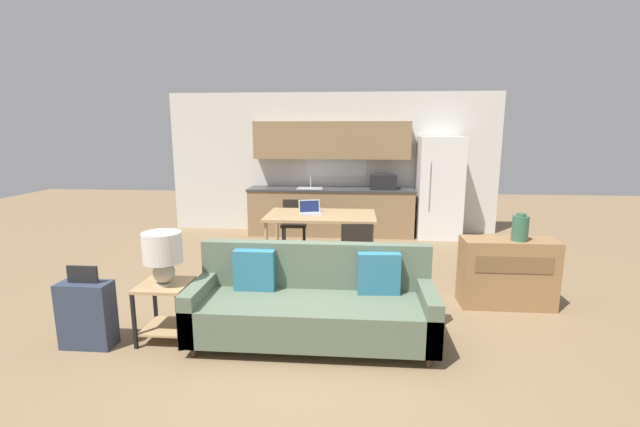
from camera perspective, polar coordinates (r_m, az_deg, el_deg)
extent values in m
plane|color=#7F6647|center=(4.29, -2.03, -16.49)|extent=(20.00, 20.00, 0.00)
cube|color=silver|center=(8.44, 1.61, 6.72)|extent=(6.40, 0.06, 2.70)
cube|color=white|center=(8.39, 2.17, 8.22)|extent=(1.18, 0.01, 0.95)
cube|color=#8E704C|center=(8.23, 1.45, 0.15)|extent=(3.11, 0.62, 0.86)
cube|color=#38383A|center=(8.16, 1.46, 3.25)|extent=(3.14, 0.65, 0.04)
cube|color=#B2B5B7|center=(8.14, -1.36, 3.39)|extent=(0.48, 0.36, 0.01)
cylinder|color=#B7BABC|center=(8.29, -1.24, 4.35)|extent=(0.02, 0.02, 0.24)
cube|color=#8E704C|center=(8.22, 1.55, 9.75)|extent=(2.96, 0.34, 0.70)
cube|color=black|center=(8.09, 8.41, 4.22)|extent=(0.48, 0.36, 0.28)
cube|color=white|center=(8.24, 15.59, 3.33)|extent=(0.79, 0.66, 1.87)
cylinder|color=silver|center=(7.85, 14.38, 3.70)|extent=(0.02, 0.02, 0.84)
cube|color=tan|center=(6.33, 0.13, -0.27)|extent=(1.61, 0.97, 0.04)
cylinder|color=tan|center=(6.11, -7.17, -4.43)|extent=(0.05, 0.05, 0.72)
cylinder|color=tan|center=(5.99, 6.93, -4.75)|extent=(0.05, 0.05, 0.72)
cylinder|color=tan|center=(6.92, -5.74, -2.58)|extent=(0.05, 0.05, 0.72)
cylinder|color=tan|center=(6.81, 6.67, -2.82)|extent=(0.05, 0.05, 0.72)
cylinder|color=#3D2D1E|center=(4.15, -16.53, -17.17)|extent=(0.05, 0.05, 0.10)
cylinder|color=#3D2D1E|center=(3.96, 14.23, -18.54)|extent=(0.05, 0.05, 0.10)
cylinder|color=#3D2D1E|center=(4.69, -13.66, -13.62)|extent=(0.05, 0.05, 0.10)
cylinder|color=#3D2D1E|center=(4.52, 12.88, -14.57)|extent=(0.05, 0.05, 0.10)
cube|color=#566651|center=(4.11, -1.11, -13.58)|extent=(2.26, 0.80, 0.34)
cube|color=#566651|center=(4.32, -0.67, -9.02)|extent=(2.26, 0.14, 0.80)
cube|color=#566651|center=(4.31, -15.57, -11.77)|extent=(0.14, 0.80, 0.48)
cube|color=#566651|center=(4.12, 14.11, -12.81)|extent=(0.14, 0.80, 0.48)
cube|color=teal|center=(4.25, -8.73, -7.48)|extent=(0.40, 0.13, 0.40)
cube|color=teal|center=(4.14, 7.85, -7.93)|extent=(0.41, 0.14, 0.40)
cube|color=tan|center=(4.35, -20.06, -8.94)|extent=(0.46, 0.46, 0.03)
cube|color=tan|center=(4.51, -19.69, -14.01)|extent=(0.41, 0.41, 0.02)
cube|color=black|center=(4.37, -23.54, -13.07)|extent=(0.03, 0.03, 0.53)
cube|color=black|center=(4.19, -18.34, -13.72)|extent=(0.03, 0.03, 0.53)
cube|color=black|center=(4.71, -21.12, -11.12)|extent=(0.03, 0.03, 0.53)
cube|color=black|center=(4.55, -16.26, -11.60)|extent=(0.03, 0.03, 0.53)
cylinder|color=#B2A893|center=(4.31, -19.98, -8.77)|extent=(0.16, 0.16, 0.02)
sphere|color=#B2A893|center=(4.27, -20.08, -7.38)|extent=(0.20, 0.20, 0.20)
cylinder|color=beige|center=(4.21, -20.30, -4.25)|extent=(0.35, 0.35, 0.28)
cube|color=olive|center=(5.34, 23.66, -7.24)|extent=(1.03, 0.39, 0.78)
cube|color=brown|center=(5.12, 24.50, -6.26)|extent=(0.82, 0.01, 0.19)
cylinder|color=#336047|center=(5.20, 25.13, -1.81)|extent=(0.17, 0.17, 0.28)
cylinder|color=#336047|center=(5.17, 25.27, -0.15)|extent=(0.10, 0.10, 0.03)
cube|color=black|center=(5.67, 4.74, -4.82)|extent=(0.45, 0.45, 0.04)
cube|color=black|center=(5.43, 4.94, -3.30)|extent=(0.40, 0.06, 0.37)
cylinder|color=black|center=(5.91, 6.21, -6.49)|extent=(0.03, 0.03, 0.42)
cylinder|color=black|center=(5.89, 2.90, -6.52)|extent=(0.03, 0.03, 0.42)
cylinder|color=black|center=(5.59, 6.60, -7.53)|extent=(0.03, 0.03, 0.42)
cylinder|color=black|center=(5.56, 3.09, -7.57)|extent=(0.03, 0.03, 0.42)
cube|color=black|center=(7.16, -3.50, -1.45)|extent=(0.45, 0.45, 0.04)
cube|color=black|center=(7.31, -3.40, 0.44)|extent=(0.40, 0.06, 0.37)
cylinder|color=black|center=(7.07, -4.96, -3.55)|extent=(0.03, 0.03, 0.42)
cylinder|color=black|center=(7.04, -2.20, -3.57)|extent=(0.03, 0.03, 0.42)
cylinder|color=black|center=(7.39, -4.70, -2.89)|extent=(0.03, 0.03, 0.42)
cylinder|color=black|center=(7.37, -2.06, -2.91)|extent=(0.03, 0.03, 0.42)
cube|color=#B7BABC|center=(6.32, -1.27, -0.02)|extent=(0.37, 0.30, 0.02)
cube|color=#B7BABC|center=(6.42, -1.45, 0.98)|extent=(0.32, 0.14, 0.20)
cube|color=navy|center=(6.41, -1.44, 0.97)|extent=(0.29, 0.11, 0.17)
cube|color=#2D384C|center=(4.59, -28.64, -11.76)|extent=(0.47, 0.22, 0.62)
cube|color=black|center=(4.46, -29.10, -7.11)|extent=(0.28, 0.02, 0.16)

